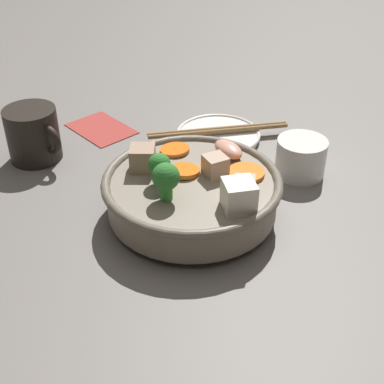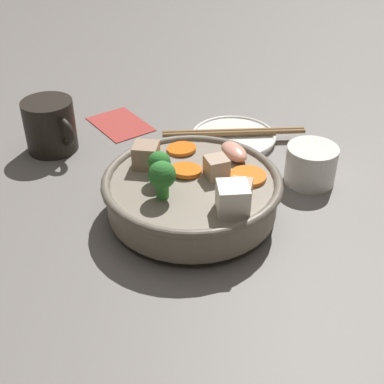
{
  "view_description": "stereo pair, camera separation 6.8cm",
  "coord_description": "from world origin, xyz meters",
  "views": [
    {
      "loc": [
        0.34,
        -0.45,
        0.42
      ],
      "look_at": [
        0.0,
        0.0,
        0.04
      ],
      "focal_mm": 50.0,
      "sensor_mm": 36.0,
      "label": 1
    },
    {
      "loc": [
        0.39,
        -0.4,
        0.42
      ],
      "look_at": [
        0.0,
        0.0,
        0.04
      ],
      "focal_mm": 50.0,
      "sensor_mm": 36.0,
      "label": 2
    }
  ],
  "objects": [
    {
      "name": "chopsticks_pair",
      "position": [
        -0.09,
        0.19,
        0.02
      ],
      "size": [
        0.16,
        0.18,
        0.01
      ],
      "color": "olive",
      "rests_on": "side_saucer"
    },
    {
      "name": "ground_plane",
      "position": [
        0.0,
        0.0,
        0.0
      ],
      "size": [
        3.0,
        3.0,
        0.0
      ],
      "primitive_type": "plane",
      "color": "slate"
    },
    {
      "name": "tea_cup",
      "position": [
        0.06,
        0.18,
        0.03
      ],
      "size": [
        0.07,
        0.07,
        0.05
      ],
      "color": "white",
      "rests_on": "ground_plane"
    },
    {
      "name": "dark_mug",
      "position": [
        -0.28,
        -0.03,
        0.04
      ],
      "size": [
        0.1,
        0.08,
        0.08
      ],
      "color": "black",
      "rests_on": "ground_plane"
    },
    {
      "name": "side_saucer",
      "position": [
        -0.09,
        0.19,
        0.01
      ],
      "size": [
        0.14,
        0.14,
        0.01
      ],
      "color": "white",
      "rests_on": "ground_plane"
    },
    {
      "name": "stirfry_bowl",
      "position": [
        0.0,
        -0.0,
        0.04
      ],
      "size": [
        0.23,
        0.23,
        0.1
      ],
      "color": "slate",
      "rests_on": "ground_plane"
    },
    {
      "name": "napkin",
      "position": [
        -0.27,
        0.1,
        0.0
      ],
      "size": [
        0.12,
        0.09,
        0.0
      ],
      "color": "#A33833",
      "rests_on": "ground_plane"
    }
  ]
}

